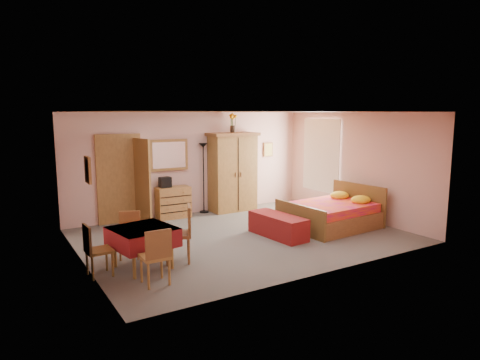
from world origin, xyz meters
TOP-DOWN VIEW (x-y plane):
  - floor at (0.00, 0.00)m, footprint 6.50×6.50m
  - ceiling at (0.00, 0.00)m, footprint 6.50×6.50m
  - wall_back at (0.00, 2.50)m, footprint 6.50×0.10m
  - wall_front at (0.00, -2.50)m, footprint 6.50×0.10m
  - wall_left at (-3.25, 0.00)m, footprint 0.10×5.00m
  - wall_right at (3.25, 0.00)m, footprint 0.10×5.00m
  - doorway at (-1.90, 2.47)m, footprint 1.06×0.12m
  - window at (3.21, 1.20)m, footprint 0.08×1.40m
  - picture_left at (-3.22, -0.60)m, footprint 0.04×0.32m
  - picture_back at (2.35, 2.47)m, footprint 0.30×0.04m
  - chest_of_drawers at (-0.66, 2.24)m, footprint 0.84×0.44m
  - wall_mirror at (-0.66, 2.45)m, footprint 0.98×0.08m
  - stereo at (-0.84, 2.28)m, footprint 0.28×0.21m
  - floor_lamp at (0.25, 2.37)m, footprint 0.30×0.30m
  - wardrobe at (1.02, 2.20)m, footprint 1.33×0.69m
  - sunflower_vase at (1.07, 2.28)m, footprint 0.21×0.21m
  - bed at (2.04, -0.44)m, footprint 2.07×1.68m
  - bench at (0.60, -0.42)m, footprint 0.63×1.43m
  - dining_table at (-2.43, -0.75)m, footprint 1.09×1.09m
  - chair_south at (-2.50, -1.50)m, footprint 0.40×0.40m
  - chair_north at (-2.47, -0.11)m, footprint 0.48×0.48m
  - chair_west at (-3.14, -0.73)m, footprint 0.41×0.41m
  - chair_east at (-1.81, -0.75)m, footprint 0.59×0.59m

SIDE VIEW (x-z plane):
  - floor at x=0.00m, z-range 0.00..0.00m
  - bench at x=0.60m, z-range 0.00..0.46m
  - dining_table at x=-2.43m, z-range 0.00..0.70m
  - chest_of_drawers at x=-0.66m, z-range 0.00..0.78m
  - chair_north at x=-2.47m, z-range 0.00..0.82m
  - chair_west at x=-3.14m, z-range 0.00..0.85m
  - chair_south at x=-2.50m, z-range 0.00..0.89m
  - bed at x=2.04m, z-range 0.00..0.92m
  - chair_east at x=-1.81m, z-range 0.00..1.00m
  - stereo at x=-0.84m, z-range 0.78..1.03m
  - floor_lamp at x=0.25m, z-range 0.00..1.82m
  - doorway at x=-1.90m, z-range -0.05..2.10m
  - wardrobe at x=1.02m, z-range 0.00..2.07m
  - wall_back at x=0.00m, z-range 0.00..2.60m
  - wall_front at x=0.00m, z-range 0.00..2.60m
  - wall_left at x=-3.25m, z-range 0.00..2.60m
  - wall_right at x=3.25m, z-range 0.00..2.60m
  - window at x=3.21m, z-range 0.48..2.42m
  - picture_back at x=2.35m, z-range 1.35..1.75m
  - wall_mirror at x=-0.66m, z-range 1.16..1.94m
  - picture_left at x=-3.22m, z-range 1.49..1.91m
  - sunflower_vase at x=1.07m, z-range 2.07..2.57m
  - ceiling at x=0.00m, z-range 2.60..2.60m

